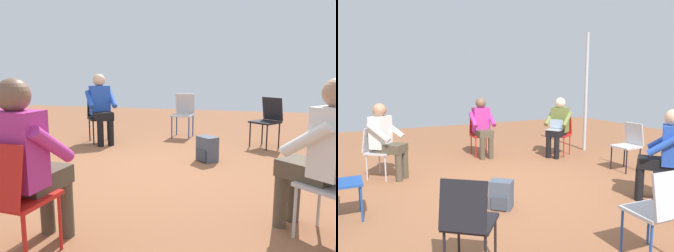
{
  "view_description": "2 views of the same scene",
  "coord_description": "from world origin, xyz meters",
  "views": [
    {
      "loc": [
        -1.18,
        3.97,
        1.28
      ],
      "look_at": [
        -0.16,
        -0.03,
        0.59
      ],
      "focal_mm": 35.0,
      "sensor_mm": 36.0,
      "label": 1
    },
    {
      "loc": [
        -2.34,
        -4.18,
        1.61
      ],
      "look_at": [
        -0.02,
        0.39,
        0.88
      ],
      "focal_mm": 35.0,
      "sensor_mm": 36.0,
      "label": 2
    }
  ],
  "objects": [
    {
      "name": "person_in_magenta",
      "position": [
        0.29,
        2.09,
        0.69
      ],
      "size": [
        0.52,
        0.54,
        1.24
      ],
      "rotation": [
        0.0,
        0.0,
        3.06
      ],
      "color": "#4C4233",
      "rests_on": "ground"
    },
    {
      "name": "tent_pole_near",
      "position": [
        2.64,
        1.62,
        1.32
      ],
      "size": [
        0.07,
        0.07,
        2.65
      ],
      "primitive_type": "cylinder",
      "color": "#B2B2B7",
      "rests_on": "ground"
    },
    {
      "name": "chair_south",
      "position": [
        0.1,
        -2.34,
        0.5
      ],
      "size": [
        0.42,
        0.46,
        0.85
      ],
      "rotation": [
        0.0,
        0.0,
        -0.06
      ],
      "color": "#B7B7BC",
      "rests_on": "ground"
    },
    {
      "name": "chair_north",
      "position": [
        0.3,
        2.26,
        0.5
      ],
      "size": [
        0.43,
        0.47,
        0.85
      ],
      "rotation": [
        0.0,
        0.0,
        3.06
      ],
      "color": "red",
      "rests_on": "ground"
    },
    {
      "name": "person_in_blue",
      "position": [
        1.41,
        -1.37,
        0.69
      ],
      "size": [
        0.63,
        0.63,
        1.24
      ],
      "rotation": [
        0.0,
        0.0,
        0.68
      ],
      "color": "black",
      "rests_on": "ground"
    },
    {
      "name": "chair_southwest",
      "position": [
        -1.47,
        -1.8,
        0.5
      ],
      "size": [
        0.58,
        0.58,
        0.85
      ],
      "rotation": [
        0.0,
        0.0,
        -0.67
      ],
      "color": "black",
      "rests_on": "ground"
    },
    {
      "name": "person_with_laptop",
      "position": [
        1.73,
        1.41,
        0.69
      ],
      "size": [
        0.64,
        0.62,
        1.24
      ],
      "rotation": [
        0.0,
        0.0,
        2.12
      ],
      "color": "black",
      "rests_on": "ground"
    },
    {
      "name": "chair_northeast",
      "position": [
        1.88,
        1.5,
        0.5
      ],
      "size": [
        0.58,
        0.56,
        0.85
      ],
      "rotation": [
        0.0,
        0.0,
        2.12
      ],
      "color": "red",
      "rests_on": "ground"
    },
    {
      "name": "backpack_near_laptop_user",
      "position": [
        -0.6,
        -0.62,
        0.16
      ],
      "size": [
        0.34,
        0.34,
        0.36
      ],
      "rotation": [
        0.0,
        0.0,
        5.56
      ],
      "color": "#475160",
      "rests_on": "ground"
    },
    {
      "name": "ground_plane",
      "position": [
        0.0,
        0.0,
        0.0
      ],
      "size": [
        14.0,
        14.0,
        0.0
      ],
      "primitive_type": "plane",
      "color": "brown"
    },
    {
      "name": "chair_east",
      "position": [
        2.22,
        -0.06,
        0.5
      ],
      "size": [
        0.45,
        0.42,
        0.85
      ],
      "rotation": [
        0.0,
        0.0,
        1.61
      ],
      "color": "#B7B7BC",
      "rests_on": "ground"
    },
    {
      "name": "chair_northwest",
      "position": [
        -1.84,
        1.46,
        0.5
      ],
      "size": [
        0.59,
        0.58,
        0.85
      ],
      "rotation": [
        0.0,
        0.0,
        -2.28
      ],
      "color": "#B7B7BC",
      "rests_on": "ground"
    },
    {
      "name": "person_in_white",
      "position": [
        -1.71,
        1.35,
        0.69
      ],
      "size": [
        0.63,
        0.63,
        1.24
      ],
      "rotation": [
        0.0,
        0.0,
        -2.28
      ],
      "color": "#4C4233",
      "rests_on": "ground"
    }
  ]
}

